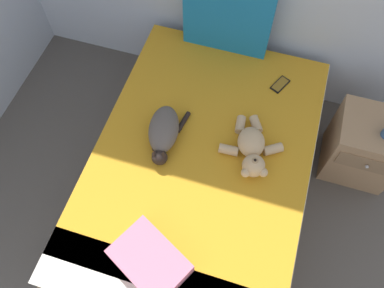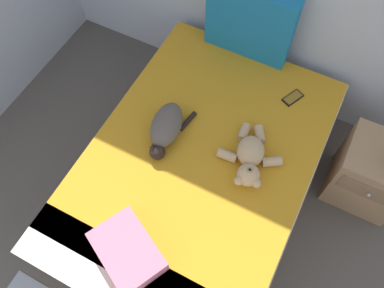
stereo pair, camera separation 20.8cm
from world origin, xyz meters
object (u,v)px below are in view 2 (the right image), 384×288
object	(u,v)px
patterned_cushion	(250,23)
nightstand	(370,174)
throw_pillow	(127,251)
cell_phone	(293,98)
teddy_bear	(250,158)
cat	(166,128)
bed	(199,174)

from	to	relation	value
patterned_cushion	nightstand	size ratio (longest dim) A/B	1.12
throw_pillow	cell_phone	bearing A→B (deg)	72.50
patterned_cushion	nightstand	xyz separation A→B (m)	(1.15, -0.40, -0.54)
patterned_cushion	teddy_bear	bearing A→B (deg)	-65.24
throw_pillow	nightstand	bearing A→B (deg)	48.09
cat	teddy_bear	size ratio (longest dim) A/B	0.93
teddy_bear	bed	bearing A→B (deg)	-161.43
teddy_bear	throw_pillow	xyz separation A→B (m)	(-0.37, -0.82, -0.01)
cat	nightstand	size ratio (longest dim) A/B	0.80
cat	cell_phone	distance (m)	0.91
teddy_bear	nightstand	xyz separation A→B (m)	(0.76, 0.44, -0.33)
cell_phone	nightstand	size ratio (longest dim) A/B	0.30
teddy_bear	nightstand	size ratio (longest dim) A/B	0.87
nightstand	cell_phone	bearing A→B (deg)	167.36
patterned_cushion	teddy_bear	xyz separation A→B (m)	(0.39, -0.85, -0.21)
bed	teddy_bear	world-z (taller)	teddy_bear
bed	cat	bearing A→B (deg)	169.51
teddy_bear	patterned_cushion	bearing A→B (deg)	114.76
patterned_cushion	cat	world-z (taller)	patterned_cushion
patterned_cushion	throw_pillow	world-z (taller)	patterned_cushion
teddy_bear	throw_pillow	distance (m)	0.90
patterned_cushion	cell_phone	xyz separation A→B (m)	(0.47, -0.25, -0.27)
nightstand	patterned_cushion	bearing A→B (deg)	160.70
cat	nightstand	distance (m)	1.45
throw_pillow	nightstand	xyz separation A→B (m)	(1.14, 1.27, -0.32)
patterned_cushion	cell_phone	bearing A→B (deg)	-28.19
bed	patterned_cushion	size ratio (longest dim) A/B	3.33
patterned_cushion	cat	distance (m)	0.93
bed	teddy_bear	bearing A→B (deg)	18.57
cell_phone	patterned_cushion	bearing A→B (deg)	151.81
bed	cat	xyz separation A→B (m)	(-0.27, 0.05, 0.34)
bed	nightstand	bearing A→B (deg)	27.07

